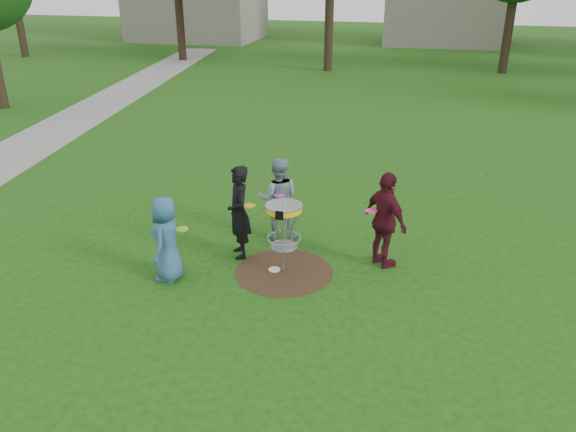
% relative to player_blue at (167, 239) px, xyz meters
% --- Properties ---
extents(ground, '(100.00, 100.00, 0.00)m').
position_rel_player_blue_xyz_m(ground, '(1.95, 0.69, -0.78)').
color(ground, '#19470F').
rests_on(ground, ground).
extents(dirt_patch, '(1.80, 1.80, 0.01)m').
position_rel_player_blue_xyz_m(dirt_patch, '(1.95, 0.69, -0.78)').
color(dirt_patch, '#47331E').
rests_on(dirt_patch, ground).
extents(concrete_path, '(7.75, 39.92, 0.02)m').
position_rel_player_blue_xyz_m(concrete_path, '(-8.05, 8.69, -0.77)').
color(concrete_path, '#9E9E99').
rests_on(concrete_path, ground).
extents(player_blue, '(0.54, 0.79, 1.56)m').
position_rel_player_blue_xyz_m(player_blue, '(0.00, 0.00, 0.00)').
color(player_blue, '#305D85').
rests_on(player_blue, ground).
extents(player_black, '(0.70, 0.79, 1.82)m').
position_rel_player_blue_xyz_m(player_black, '(0.96, 1.13, 0.13)').
color(player_black, black).
rests_on(player_black, ground).
extents(player_grey, '(0.95, 0.81, 1.72)m').
position_rel_player_blue_xyz_m(player_grey, '(1.48, 2.07, 0.08)').
color(player_grey, '#7D98A1').
rests_on(player_grey, ground).
extents(player_maroon, '(1.07, 1.09, 1.84)m').
position_rel_player_blue_xyz_m(player_maroon, '(3.68, 1.40, 0.14)').
color(player_maroon, '#4F121E').
rests_on(player_maroon, ground).
extents(disc_on_grass, '(0.22, 0.22, 0.02)m').
position_rel_player_blue_xyz_m(disc_on_grass, '(1.76, 0.71, -0.77)').
color(disc_on_grass, white).
rests_on(disc_on_grass, ground).
extents(disc_golf_basket, '(0.66, 0.67, 1.38)m').
position_rel_player_blue_xyz_m(disc_golf_basket, '(1.95, 0.69, 0.24)').
color(disc_golf_basket, '#9EA0A5').
rests_on(disc_golf_basket, ground).
extents(held_discs, '(3.38, 1.94, 0.19)m').
position_rel_player_blue_xyz_m(held_discs, '(1.62, 1.05, 0.28)').
color(held_discs, '#84D017').
rests_on(held_discs, ground).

